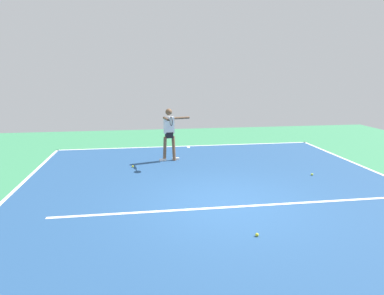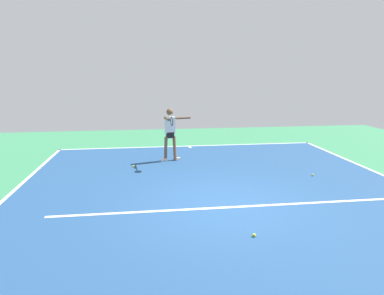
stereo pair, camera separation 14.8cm
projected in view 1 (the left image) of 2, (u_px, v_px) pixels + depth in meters
ground_plane at (226, 203)px, 7.93m from camera, size 21.95×21.95×0.00m
court_surface at (226, 203)px, 7.93m from camera, size 10.53×13.01×0.00m
court_line_baseline_near at (188, 146)px, 14.16m from camera, size 10.53×0.10×0.01m
court_line_service at (228, 207)px, 7.70m from camera, size 7.90×0.10×0.01m
court_line_centre_mark at (188, 147)px, 13.97m from camera, size 0.10×0.30×0.01m
tennis_player at (169, 131)px, 11.59m from camera, size 1.08×1.25×1.82m
tennis_ball_far_corner at (133, 166)px, 10.95m from camera, size 0.07×0.07×0.07m
tennis_ball_centre_court at (312, 174)px, 10.08m from camera, size 0.07×0.07×0.07m
tennis_ball_near_service_line at (257, 235)px, 6.32m from camera, size 0.07×0.07×0.07m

